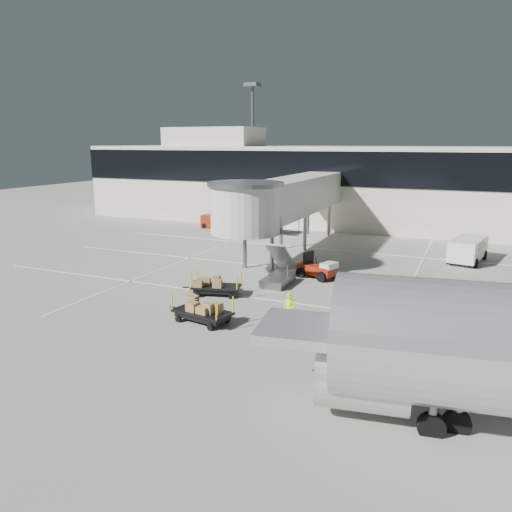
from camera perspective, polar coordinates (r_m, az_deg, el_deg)
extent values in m
plane|color=#B6B2A3|center=(25.41, 1.37, -6.51)|extent=(140.00, 140.00, 0.00)
cube|color=white|center=(27.17, 2.98, -5.20)|extent=(40.00, 0.15, 0.02)
cube|color=white|center=(33.55, 7.22, -1.76)|extent=(40.00, 0.15, 0.02)
cube|color=white|center=(40.14, 10.08, 0.57)|extent=(40.00, 0.15, 0.02)
cube|color=white|center=(33.41, 17.63, -2.34)|extent=(0.15, 30.00, 0.02)
cube|color=white|center=(38.34, -6.80, 0.10)|extent=(0.15, 30.00, 0.02)
cube|color=beige|center=(53.15, 13.89, 7.73)|extent=(64.00, 12.00, 8.00)
cube|color=black|center=(47.08, 12.71, 9.62)|extent=(64.00, 0.12, 3.20)
cube|color=beige|center=(57.02, -4.81, 13.42)|extent=(10.00, 6.00, 2.00)
cylinder|color=slate|center=(61.53, -0.39, 12.02)|extent=(0.36, 0.36, 15.00)
cube|color=slate|center=(61.87, -0.40, 18.98)|extent=(1.60, 1.60, 0.40)
cube|color=beige|center=(39.63, 4.31, 6.86)|extent=(3.00, 18.00, 2.80)
cylinder|color=beige|center=(31.34, -1.20, 5.30)|extent=(4.40, 4.40, 3.00)
cylinder|color=slate|center=(31.17, -1.21, 8.22)|extent=(4.80, 4.80, 0.25)
cylinder|color=slate|center=(34.03, -1.29, 1.04)|extent=(0.28, 0.28, 2.90)
cylinder|color=slate|center=(33.25, 1.84, 0.75)|extent=(0.28, 0.28, 2.90)
cylinder|color=slate|center=(40.36, 2.91, 2.91)|extent=(0.28, 0.28, 2.90)
cylinder|color=slate|center=(39.71, 5.61, 2.70)|extent=(0.28, 0.28, 2.90)
cylinder|color=slate|center=(46.89, 5.96, 4.25)|extent=(0.28, 0.28, 2.90)
cylinder|color=slate|center=(46.33, 8.32, 4.08)|extent=(0.28, 0.28, 2.90)
cube|color=slate|center=(30.26, 2.52, -2.82)|extent=(1.40, 2.60, 0.50)
cube|color=slate|center=(30.47, 2.95, -0.09)|extent=(1.20, 2.60, 2.06)
cube|color=slate|center=(31.50, 3.88, 2.65)|extent=(1.40, 1.20, 0.12)
cube|color=maroon|center=(31.90, 7.00, -1.52)|extent=(2.64, 1.87, 0.60)
cube|color=silver|center=(31.31, 8.36, -1.09)|extent=(1.02, 1.27, 0.35)
cube|color=black|center=(32.16, 6.02, -0.28)|extent=(0.44, 0.98, 0.90)
cylinder|color=black|center=(31.91, 5.14, -1.90)|extent=(0.69, 0.44, 0.64)
cylinder|color=black|center=(32.92, 6.52, -1.47)|extent=(0.69, 0.44, 0.64)
cylinder|color=black|center=(31.00, 7.49, -2.40)|extent=(0.69, 0.44, 0.64)
cylinder|color=black|center=(32.04, 8.83, -1.94)|extent=(0.69, 0.44, 0.64)
cube|color=black|center=(26.90, 15.63, -4.71)|extent=(3.17, 2.40, 0.11)
cube|color=black|center=(26.95, 15.61, -5.06)|extent=(2.83, 2.10, 0.24)
cube|color=black|center=(27.82, 12.52, -4.26)|extent=(0.64, 0.32, 0.08)
cylinder|color=black|center=(26.98, 13.07, -5.32)|extent=(0.35, 0.25, 0.32)
cylinder|color=black|center=(28.02, 14.52, -4.71)|extent=(0.35, 0.25, 0.32)
cylinder|color=black|center=(26.02, 16.74, -6.22)|extent=(0.35, 0.25, 0.32)
cylinder|color=black|center=(27.09, 18.10, -5.56)|extent=(0.35, 0.25, 0.32)
cylinder|color=black|center=(26.94, 12.50, -3.56)|extent=(0.07, 0.07, 0.85)
cylinder|color=black|center=(27.98, 13.96, -3.03)|extent=(0.07, 0.07, 0.85)
cylinder|color=black|center=(25.61, 17.58, -4.73)|extent=(0.07, 0.07, 0.85)
cylinder|color=black|center=(26.70, 18.91, -4.12)|extent=(0.07, 0.07, 0.85)
cube|color=#4E4F53|center=(26.48, 14.98, -4.36)|extent=(0.57, 0.49, 0.41)
cube|color=#8C6E4C|center=(27.00, 14.93, -4.02)|extent=(0.55, 0.51, 0.41)
cube|color=#131137|center=(26.70, 17.57, -4.54)|extent=(0.45, 0.40, 0.27)
cube|color=#131137|center=(26.16, 16.90, -4.90)|extent=(0.54, 0.47, 0.24)
cube|color=#8C6E4C|center=(27.62, 14.53, -3.69)|extent=(0.49, 0.49, 0.35)
cube|color=#8C6E4C|center=(27.08, 16.34, -4.24)|extent=(0.48, 0.45, 0.25)
cube|color=#4E4F53|center=(26.57, 16.82, -4.49)|extent=(0.42, 0.36, 0.35)
cube|color=#131137|center=(26.74, 16.78, -4.44)|extent=(0.56, 0.47, 0.29)
cube|color=maroon|center=(27.19, 15.89, -4.03)|extent=(0.50, 0.47, 0.35)
cube|color=black|center=(24.09, -6.13, -6.37)|extent=(3.04, 1.91, 0.11)
cube|color=black|center=(24.15, -6.12, -6.75)|extent=(2.72, 1.65, 0.24)
cube|color=black|center=(25.25, -9.16, -5.90)|extent=(0.66, 0.19, 0.08)
cylinder|color=black|center=(24.39, -8.87, -7.10)|extent=(0.34, 0.19, 0.32)
cylinder|color=black|center=(25.28, -6.90, -6.32)|extent=(0.34, 0.19, 0.32)
cylinder|color=black|center=(23.16, -5.24, -8.10)|extent=(0.34, 0.19, 0.32)
cylinder|color=black|center=(24.09, -3.31, -7.22)|extent=(0.34, 0.19, 0.32)
cylinder|color=yellow|center=(24.38, -9.57, -5.20)|extent=(0.07, 0.07, 0.85)
cylinder|color=yellow|center=(25.27, -7.58, -4.48)|extent=(0.07, 0.07, 0.85)
cylinder|color=yellow|center=(22.67, -4.56, -6.45)|extent=(0.07, 0.07, 0.85)
cylinder|color=yellow|center=(23.62, -2.62, -5.62)|extent=(0.07, 0.07, 0.85)
cube|color=#9F7D4D|center=(24.61, -6.99, -5.37)|extent=(0.55, 0.45, 0.39)
cube|color=#9F7D4D|center=(24.52, -6.87, -5.49)|extent=(0.60, 0.59, 0.34)
cube|color=#9F7D4D|center=(23.94, -7.11, -5.73)|extent=(0.64, 0.45, 0.52)
cube|color=#9F7D4D|center=(24.13, -8.04, -5.67)|extent=(0.56, 0.57, 0.47)
cube|color=#9F7D4D|center=(24.42, -7.40, -5.45)|extent=(0.57, 0.53, 0.45)
cube|color=#9F7D4D|center=(24.09, -6.40, -5.70)|extent=(0.49, 0.45, 0.43)
cube|color=#9F7D4D|center=(23.73, -6.69, -5.95)|extent=(0.54, 0.43, 0.46)
cube|color=black|center=(28.22, -4.54, -3.49)|extent=(2.96, 2.00, 0.11)
cube|color=black|center=(28.27, -4.54, -3.81)|extent=(2.65, 1.74, 0.23)
cube|color=black|center=(28.68, -7.79, -3.59)|extent=(0.63, 0.23, 0.07)
cylinder|color=black|center=(27.99, -6.70, -4.42)|extent=(0.33, 0.20, 0.31)
cylinder|color=black|center=(29.11, -6.08, -3.72)|extent=(0.33, 0.20, 0.31)
cylinder|color=black|center=(27.56, -2.90, -4.62)|extent=(0.33, 0.20, 0.31)
cylinder|color=black|center=(28.70, -2.41, -3.90)|extent=(0.33, 0.20, 0.31)
cylinder|color=yellow|center=(27.87, -7.44, -2.91)|extent=(0.06, 0.06, 0.81)
cylinder|color=yellow|center=(28.99, -6.78, -2.27)|extent=(0.06, 0.06, 0.81)
cylinder|color=yellow|center=(27.28, -2.19, -3.16)|extent=(0.06, 0.06, 0.81)
cylinder|color=yellow|center=(28.43, -1.73, -2.49)|extent=(0.06, 0.06, 0.81)
cube|color=#9F7D4D|center=(28.56, -4.88, -2.69)|extent=(0.55, 0.47, 0.47)
cube|color=#9F7D4D|center=(28.16, -2.64, -2.90)|extent=(0.61, 0.53, 0.46)
cube|color=#9F7D4D|center=(28.02, -4.42, -3.09)|extent=(0.62, 0.60, 0.39)
cube|color=#9F7D4D|center=(28.09, -2.98, -3.02)|extent=(0.66, 0.59, 0.39)
cube|color=#9F7D4D|center=(27.99, -3.39, -3.13)|extent=(0.44, 0.42, 0.35)
imported|color=#AEFF1A|center=(23.41, 3.85, -6.15)|extent=(0.63, 0.46, 1.62)
cube|color=silver|center=(38.91, 23.06, 0.81)|extent=(2.68, 4.79, 1.46)
cube|color=silver|center=(40.91, 23.63, 0.91)|extent=(1.81, 0.85, 0.85)
cube|color=black|center=(39.02, 23.17, 1.40)|extent=(2.37, 3.13, 0.58)
cylinder|color=black|center=(37.79, 21.16, -0.40)|extent=(0.35, 0.67, 0.64)
cylinder|color=black|center=(37.43, 23.81, -0.75)|extent=(0.35, 0.67, 0.64)
cylinder|color=black|center=(40.66, 22.21, 0.41)|extent=(0.35, 0.67, 0.64)
cylinder|color=black|center=(40.33, 24.67, 0.09)|extent=(0.35, 0.67, 0.64)
cube|color=maroon|center=(49.92, -4.32, 3.90)|extent=(3.46, 1.66, 1.33)
cube|color=black|center=(49.01, -2.84, 4.75)|extent=(0.94, 1.30, 0.47)
cylinder|color=black|center=(50.13, -5.89, 3.44)|extent=(0.55, 0.26, 0.53)
cylinder|color=black|center=(51.16, -5.12, 3.65)|extent=(0.55, 0.26, 0.53)
cylinder|color=black|center=(48.82, -3.46, 3.23)|extent=(0.55, 0.26, 0.53)
cylinder|color=black|center=(49.86, -2.72, 3.45)|extent=(0.55, 0.26, 0.53)
cube|color=silver|center=(15.53, 17.60, -9.11)|extent=(9.55, 3.94, 0.32)
cylinder|color=silver|center=(16.05, 12.18, -13.28)|extent=(3.07, 2.52, 2.13)
cube|color=silver|center=(15.70, 12.32, -10.55)|extent=(0.77, 0.34, 1.02)
cylinder|color=slate|center=(16.63, 22.04, -16.61)|extent=(0.28, 0.28, 1.02)
cylinder|color=black|center=(16.74, 21.97, -17.30)|extent=(0.87, 0.42, 0.83)
cylinder|color=slate|center=(16.11, 19.54, -16.46)|extent=(0.26, 0.26, 1.48)
cylinder|color=black|center=(16.33, 19.42, -17.88)|extent=(0.87, 0.42, 0.83)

